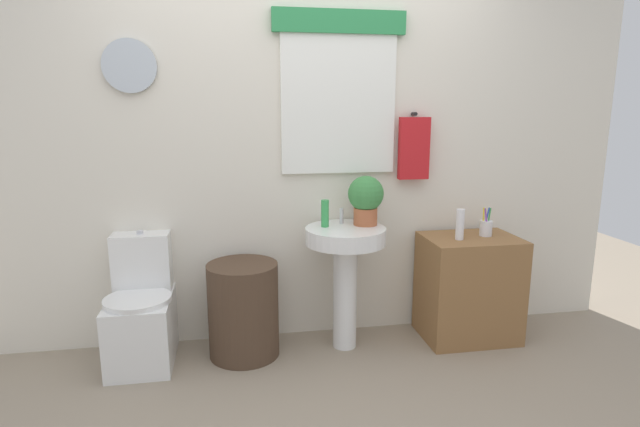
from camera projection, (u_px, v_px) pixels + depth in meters
The scene contains 10 objects.
back_wall at pixel (299, 139), 3.24m from camera, with size 4.40×0.18×2.60m.
toilet at pixel (142, 314), 3.02m from camera, with size 0.38×0.51×0.78m.
laundry_hamper at pixel (243, 310), 3.09m from camera, with size 0.43×0.43×0.58m, color #4C3828.
pedestal_sink at pixel (345, 259), 3.14m from camera, with size 0.50×0.50×0.78m.
faucet at pixel (342, 216), 3.20m from camera, with size 0.03×0.03×0.10m, color silver.
wooden_cabinet at pixel (468, 287), 3.33m from camera, with size 0.60×0.44×0.69m, color olive.
soap_bottle at pixel (325, 213), 3.11m from camera, with size 0.05×0.05×0.17m, color green.
potted_plant at pixel (366, 198), 3.14m from camera, with size 0.22×0.22×0.31m.
lotion_bottle at pixel (460, 224), 3.18m from camera, with size 0.05×0.05×0.20m, color white.
toothbrush_cup at pixel (486, 228), 3.28m from camera, with size 0.08×0.08×0.19m.
Camera 1 is at (-0.42, -2.09, 1.50)m, focal length 28.36 mm.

